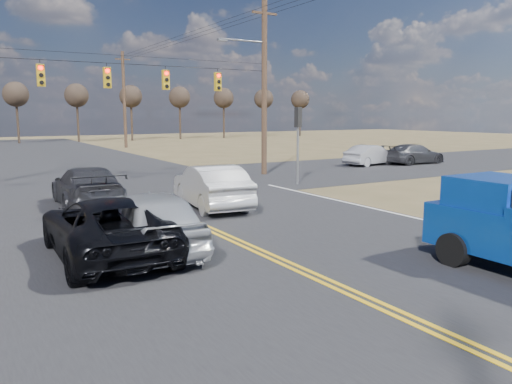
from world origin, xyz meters
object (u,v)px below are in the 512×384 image
silver_suv (152,220)px  white_car_queue (211,186)px  dgrey_car_queue (87,187)px  cross_car_east_near (371,155)px  black_suv (106,227)px  cross_car_east_far (414,154)px

silver_suv → white_car_queue: 6.23m
dgrey_car_queue → silver_suv: bearing=92.9°
dgrey_car_queue → cross_car_east_near: (20.57, 6.09, -0.07)m
black_suv → white_car_queue: bearing=-136.6°
dgrey_car_queue → cross_car_east_far: 24.53m
black_suv → white_car_queue: white_car_queue is taller
silver_suv → black_suv: (-1.17, 0.08, -0.07)m
white_car_queue → dgrey_car_queue: white_car_queue is taller
black_suv → white_car_queue: (5.19, 4.68, 0.06)m
cross_car_east_near → silver_suv: bearing=113.2°
cross_car_east_near → dgrey_car_queue: bearing=96.5°
silver_suv → white_car_queue: (4.02, 4.76, -0.01)m
white_car_queue → dgrey_car_queue: (-4.04, 2.60, -0.04)m
silver_suv → dgrey_car_queue: (-0.02, 7.36, -0.05)m
cross_car_east_near → cross_car_east_far: 3.51m
cross_car_east_near → cross_car_east_far: bearing=-114.4°
white_car_queue → dgrey_car_queue: 4.80m
cross_car_east_far → black_suv: bearing=116.2°
black_suv → cross_car_east_near: 25.50m
silver_suv → black_suv: silver_suv is taller
silver_suv → white_car_queue: bearing=-124.4°
white_car_queue → cross_car_east_far: white_car_queue is taller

